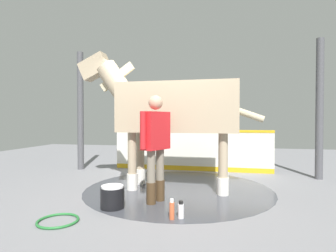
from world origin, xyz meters
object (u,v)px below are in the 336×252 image
object	(u,v)px
wash_bucket	(112,197)
bottle_shampoo	(181,210)
bottle_spray	(172,210)
hose_coil	(58,221)
horse	(172,109)
handler	(156,141)

from	to	relation	value
wash_bucket	bottle_shampoo	size ratio (longest dim) A/B	1.52
bottle_spray	hose_coil	world-z (taller)	bottle_spray
horse	hose_coil	world-z (taller)	horse
bottle_shampoo	bottle_spray	xyz separation A→B (m)	(0.07, -0.11, 0.02)
handler	bottle_shampoo	bearing A→B (deg)	-25.83
wash_bucket	bottle_spray	distance (m)	0.98
wash_bucket	bottle_shampoo	bearing A→B (deg)	78.82
handler	wash_bucket	world-z (taller)	handler
bottle_shampoo	wash_bucket	bearing A→B (deg)	-101.18
horse	bottle_shampoo	bearing A→B (deg)	105.59
bottle_shampoo	horse	bearing A→B (deg)	-164.96
horse	bottle_shampoo	world-z (taller)	horse
horse	wash_bucket	distance (m)	1.97
bottle_spray	hose_coil	bearing A→B (deg)	-74.78
wash_bucket	bottle_shampoo	xyz separation A→B (m)	(0.21, 1.05, -0.06)
bottle_shampoo	hose_coil	size ratio (longest dim) A/B	0.44
bottle_spray	wash_bucket	bearing A→B (deg)	-106.26
horse	bottle_shampoo	xyz separation A→B (m)	(1.50, 0.40, -1.39)
handler	wash_bucket	size ratio (longest dim) A/B	4.81
bottle_spray	horse	bearing A→B (deg)	-169.36
handler	wash_bucket	bearing A→B (deg)	-118.67
horse	wash_bucket	bearing A→B (deg)	64.00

